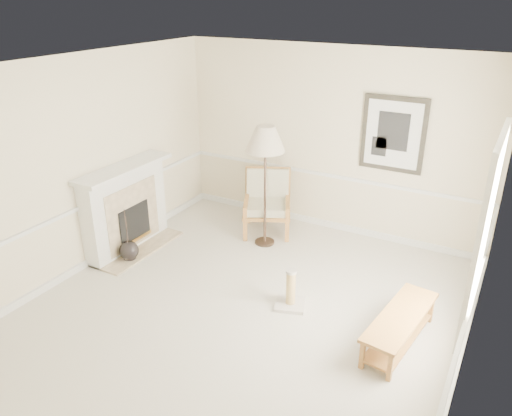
# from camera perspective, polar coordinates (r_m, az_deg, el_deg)

# --- Properties ---
(ground) EXTENTS (5.50, 5.50, 0.00)m
(ground) POSITION_cam_1_polar(r_m,az_deg,el_deg) (6.25, -1.60, -11.67)
(ground) COLOR silver
(ground) RESTS_ON ground
(room) EXTENTS (5.04, 5.54, 2.92)m
(room) POSITION_cam_1_polar(r_m,az_deg,el_deg) (5.38, -0.14, 4.72)
(room) COLOR beige
(room) RESTS_ON ground
(fireplace) EXTENTS (0.64, 1.64, 1.31)m
(fireplace) POSITION_cam_1_polar(r_m,az_deg,el_deg) (7.63, -14.63, -0.05)
(fireplace) COLOR white
(fireplace) RESTS_ON ground
(floor_vase) EXTENTS (0.28, 0.28, 0.82)m
(floor_vase) POSITION_cam_1_polar(r_m,az_deg,el_deg) (7.46, -14.31, -4.78)
(floor_vase) COLOR black
(floor_vase) RESTS_ON ground
(armchair) EXTENTS (1.01, 1.03, 0.98)m
(armchair) POSITION_cam_1_polar(r_m,az_deg,el_deg) (8.01, 1.30, 1.05)
(armchair) COLOR #915B2E
(armchair) RESTS_ON ground
(floor_lamp) EXTENTS (0.76, 0.76, 1.85)m
(floor_lamp) POSITION_cam_1_polar(r_m,az_deg,el_deg) (7.16, 1.08, 7.52)
(floor_lamp) COLOR black
(floor_lamp) RESTS_ON ground
(bench) EXTENTS (0.57, 1.37, 0.38)m
(bench) POSITION_cam_1_polar(r_m,az_deg,el_deg) (5.83, 16.11, -12.67)
(bench) COLOR #915B2E
(bench) RESTS_ON ground
(scratching_post) EXTENTS (0.45, 0.45, 0.51)m
(scratching_post) POSITION_cam_1_polar(r_m,az_deg,el_deg) (6.26, 3.96, -9.85)
(scratching_post) COLOR beige
(scratching_post) RESTS_ON ground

